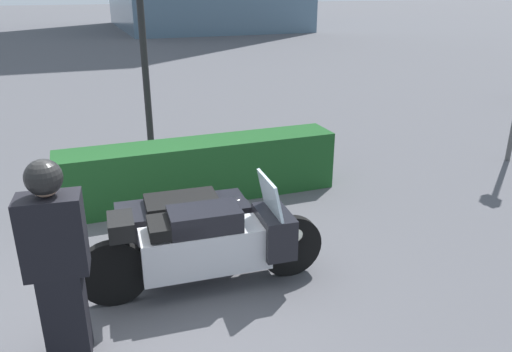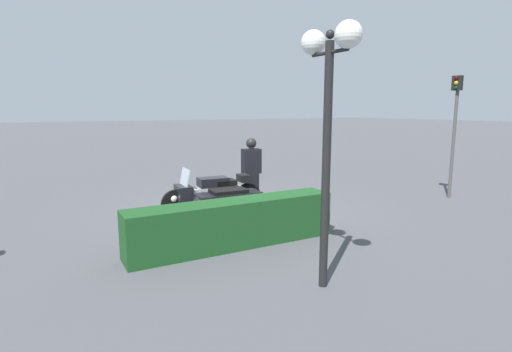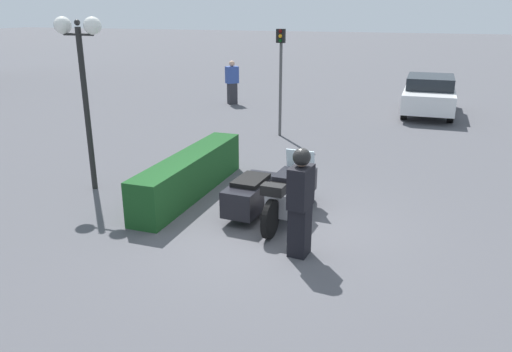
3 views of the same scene
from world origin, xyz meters
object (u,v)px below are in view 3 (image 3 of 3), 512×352
parked_car_background (429,94)px  pedestrian_bystander (232,82)px  traffic_light_near (281,66)px  officer_rider (300,200)px  hedge_bush_curbside (190,174)px  twin_lamp_post (81,57)px  police_motorcycle (270,191)px

parked_car_background → pedestrian_bystander: pedestrian_bystander is taller
traffic_light_near → officer_rider: bearing=16.3°
parked_car_background → pedestrian_bystander: bearing=93.2°
traffic_light_near → hedge_bush_curbside: bearing=-5.8°
hedge_bush_curbside → parked_car_background: parked_car_background is taller
officer_rider → traffic_light_near: traffic_light_near is taller
twin_lamp_post → officer_rider: bearing=-106.9°
police_motorcycle → pedestrian_bystander: size_ratio=1.44×
police_motorcycle → hedge_bush_curbside: size_ratio=0.63×
traffic_light_near → pedestrian_bystander: size_ratio=1.82×
officer_rider → hedge_bush_curbside: size_ratio=0.44×
officer_rider → police_motorcycle: bearing=129.4°
traffic_light_near → pedestrian_bystander: 5.89m
parked_car_background → officer_rider: bearing=172.1°
officer_rider → traffic_light_near: 8.05m
police_motorcycle → pedestrian_bystander: pedestrian_bystander is taller
police_motorcycle → parked_car_background: bearing=-9.8°
officer_rider → pedestrian_bystander: 13.56m
police_motorcycle → twin_lamp_post: (0.12, 4.12, 2.36)m
hedge_bush_curbside → traffic_light_near: bearing=-3.0°
police_motorcycle → parked_car_background: size_ratio=0.60×
twin_lamp_post → traffic_light_near: 6.51m
twin_lamp_post → hedge_bush_curbside: bearing=-79.9°
hedge_bush_curbside → parked_car_background: size_ratio=0.95×
officer_rider → parked_car_background: size_ratio=0.42×
traffic_light_near → parked_car_background: 6.80m
police_motorcycle → pedestrian_bystander: (10.71, 5.11, 0.41)m
police_motorcycle → pedestrian_bystander: bearing=28.9°
traffic_light_near → pedestrian_bystander: bearing=-146.0°
twin_lamp_post → traffic_light_near: twin_lamp_post is taller
police_motorcycle → officer_rider: (-1.42, -0.94, 0.46)m
officer_rider → hedge_bush_curbside: (1.92, 2.90, -0.50)m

